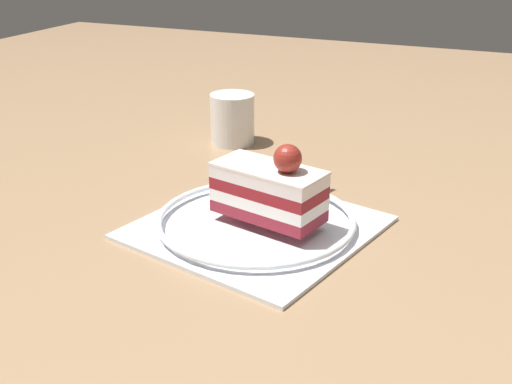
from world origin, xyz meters
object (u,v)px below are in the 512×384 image
(drink_glass_near, at_px, (232,121))
(dessert_plate, at_px, (256,223))
(fork, at_px, (300,188))
(cake_slice, at_px, (270,190))

(drink_glass_near, bearing_deg, dessert_plate, -149.78)
(dessert_plate, relative_size, fork, 2.72)
(cake_slice, bearing_deg, fork, -4.29)
(fork, bearing_deg, cake_slice, 175.71)
(fork, relative_size, drink_glass_near, 1.36)
(cake_slice, bearing_deg, dessert_plate, 113.86)
(dessert_plate, xyz_separation_m, cake_slice, (0.01, -0.01, 0.04))
(cake_slice, bearing_deg, drink_glass_near, 33.00)
(dessert_plate, bearing_deg, drink_glass_near, 30.22)
(dessert_plate, bearing_deg, fork, -12.57)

